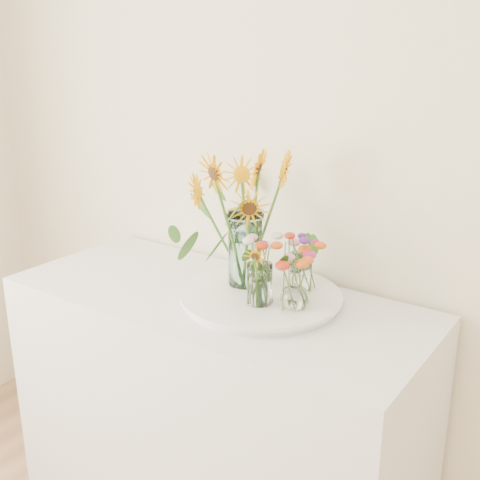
{
  "coord_description": "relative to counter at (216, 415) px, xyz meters",
  "views": [
    {
      "loc": [
        0.57,
        0.51,
        1.67
      ],
      "look_at": [
        -0.45,
        1.97,
        1.09
      ],
      "focal_mm": 45.0,
      "sensor_mm": 36.0,
      "label": 1
    }
  ],
  "objects": [
    {
      "name": "mason_jar",
      "position": [
        0.06,
        0.08,
        0.6
      ],
      "size": [
        0.13,
        0.13,
        0.25
      ],
      "primitive_type": "cylinder",
      "rotation": [
        0.0,
        0.0,
        0.18
      ],
      "color": "#AFE9E5",
      "rests_on": "tray"
    },
    {
      "name": "small_vase_c",
      "position": [
        0.23,
        0.15,
        0.54
      ],
      "size": [
        0.09,
        0.09,
        0.12
      ],
      "primitive_type": "cylinder",
      "rotation": [
        0.0,
        0.0,
        -0.41
      ],
      "color": "white",
      "rests_on": "tray"
    },
    {
      "name": "counter",
      "position": [
        0.0,
        0.0,
        0.0
      ],
      "size": [
        1.4,
        0.6,
        0.9
      ],
      "primitive_type": "cube",
      "color": "white",
      "rests_on": "ground_plane"
    },
    {
      "name": "small_vase_a",
      "position": [
        0.19,
        -0.02,
        0.54
      ],
      "size": [
        0.08,
        0.08,
        0.13
      ],
      "primitive_type": "cylinder",
      "rotation": [
        0.0,
        0.0,
        -0.09
      ],
      "color": "white",
      "rests_on": "tray"
    },
    {
      "name": "wildflower_posy_b",
      "position": [
        0.29,
        0.02,
        0.58
      ],
      "size": [
        0.22,
        0.22,
        0.21
      ],
      "primitive_type": null,
      "color": "#D15412",
      "rests_on": "tray"
    },
    {
      "name": "wildflower_posy_c",
      "position": [
        0.23,
        0.15,
        0.58
      ],
      "size": [
        0.21,
        0.21,
        0.21
      ],
      "primitive_type": null,
      "color": "#D15412",
      "rests_on": "tray"
    },
    {
      "name": "tray",
      "position": [
        0.15,
        0.04,
        0.46
      ],
      "size": [
        0.48,
        0.48,
        0.02
      ],
      "primitive_type": "cylinder",
      "color": "white",
      "rests_on": "counter"
    },
    {
      "name": "small_vase_b",
      "position": [
        0.29,
        0.02,
        0.54
      ],
      "size": [
        0.09,
        0.09,
        0.12
      ],
      "primitive_type": null,
      "rotation": [
        0.0,
        0.0,
        0.1
      ],
      "color": "white",
      "rests_on": "tray"
    },
    {
      "name": "sunflower_bouquet",
      "position": [
        0.06,
        0.08,
        0.71
      ],
      "size": [
        0.66,
        0.66,
        0.46
      ],
      "primitive_type": null,
      "rotation": [
        0.0,
        0.0,
        0.18
      ],
      "color": "#F7A805",
      "rests_on": "tray"
    },
    {
      "name": "wildflower_posy_a",
      "position": [
        0.19,
        -0.02,
        0.59
      ],
      "size": [
        0.17,
        0.17,
        0.22
      ],
      "primitive_type": null,
      "color": "#D15412",
      "rests_on": "tray"
    }
  ]
}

